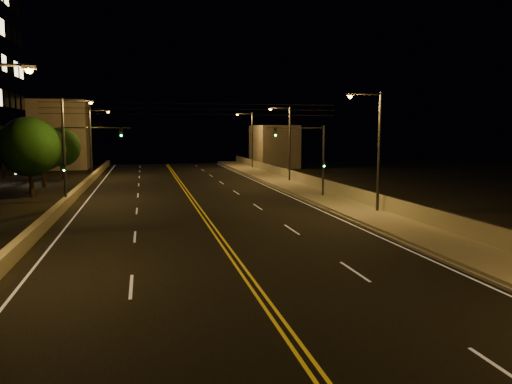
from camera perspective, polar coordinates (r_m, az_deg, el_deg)
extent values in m
cube|color=black|center=(29.06, -4.73, -4.51)|extent=(18.00, 120.00, 0.02)
cube|color=gray|center=(32.31, 14.62, -3.29)|extent=(3.60, 120.00, 0.30)
cube|color=gray|center=(31.52, 11.59, -3.60)|extent=(0.14, 120.00, 0.15)
cube|color=#9D9983|center=(32.99, 17.21, -2.02)|extent=(0.30, 120.00, 1.00)
cube|color=#9D9983|center=(29.31, -24.01, -4.26)|extent=(0.45, 120.00, 0.77)
cube|color=gray|center=(80.21, 2.04, 5.26)|extent=(6.00, 10.00, 6.59)
cube|color=gray|center=(81.50, -21.38, 6.10)|extent=(8.00, 8.00, 10.27)
cylinder|color=black|center=(32.92, 17.24, -1.11)|extent=(0.06, 120.00, 0.06)
cube|color=silver|center=(29.17, -21.77, -4.93)|extent=(0.12, 116.00, 0.00)
cube|color=silver|center=(31.40, 11.04, -3.72)|extent=(0.12, 116.00, 0.00)
cube|color=gold|center=(29.04, -5.03, -4.50)|extent=(0.12, 116.00, 0.00)
cube|color=gold|center=(29.08, -4.44, -4.47)|extent=(0.12, 116.00, 0.00)
cube|color=silver|center=(19.59, -14.08, -10.40)|extent=(0.12, 3.00, 0.00)
cube|color=silver|center=(28.31, -13.68, -4.97)|extent=(0.12, 3.00, 0.00)
cube|color=silver|center=(37.16, -13.47, -2.12)|extent=(0.12, 3.00, 0.00)
cube|color=silver|center=(46.07, -13.35, -0.36)|extent=(0.12, 3.00, 0.00)
cube|color=silver|center=(55.01, -13.26, 0.82)|extent=(0.12, 3.00, 0.00)
cube|color=silver|center=(63.97, -13.20, 1.68)|extent=(0.12, 3.00, 0.00)
cube|color=silver|center=(72.94, -13.15, 2.32)|extent=(0.12, 3.00, 0.00)
cube|color=silver|center=(81.91, -13.11, 2.83)|extent=(0.12, 3.00, 0.00)
cube|color=silver|center=(14.10, 26.94, -18.08)|extent=(0.12, 3.00, 0.00)
cube|color=silver|center=(21.32, 11.20, -8.89)|extent=(0.12, 3.00, 0.00)
cube|color=silver|center=(29.53, 4.11, -4.29)|extent=(0.12, 3.00, 0.00)
cube|color=silver|center=(38.10, 0.19, -1.70)|extent=(0.12, 3.00, 0.00)
cube|color=silver|center=(46.83, -2.27, -0.06)|extent=(0.12, 3.00, 0.00)
cube|color=silver|center=(55.65, -3.95, 1.07)|extent=(0.12, 3.00, 0.00)
cube|color=silver|center=(64.52, -5.18, 1.88)|extent=(0.12, 3.00, 0.00)
cube|color=silver|center=(73.42, -6.11, 2.50)|extent=(0.12, 3.00, 0.00)
cube|color=silver|center=(82.34, -6.83, 2.98)|extent=(0.12, 3.00, 0.00)
cylinder|color=#2D2D33|center=(35.18, 13.87, 4.20)|extent=(0.20, 0.20, 8.39)
cylinder|color=#2D2D33|center=(34.74, 12.42, 10.88)|extent=(2.20, 0.12, 0.12)
cube|color=#2D2D33|center=(34.29, 10.72, 10.86)|extent=(0.50, 0.25, 0.14)
sphere|color=#FF9E2D|center=(34.28, 10.71, 10.69)|extent=(0.28, 0.28, 0.28)
cylinder|color=#2D2D33|center=(55.10, 3.87, 5.36)|extent=(0.20, 0.20, 8.39)
cylinder|color=#2D2D33|center=(54.83, 2.79, 9.58)|extent=(2.20, 0.12, 0.12)
cube|color=#2D2D33|center=(54.54, 1.66, 9.53)|extent=(0.50, 0.25, 0.14)
sphere|color=#FF9E2D|center=(54.54, 1.66, 9.42)|extent=(0.28, 0.28, 0.28)
cylinder|color=#2D2D33|center=(73.85, -0.43, 5.81)|extent=(0.20, 0.20, 8.39)
cylinder|color=#2D2D33|center=(73.64, -1.28, 8.95)|extent=(2.20, 0.12, 0.12)
cube|color=#2D2D33|center=(73.43, -2.13, 8.90)|extent=(0.50, 0.25, 0.14)
sphere|color=#FF9E2D|center=(73.42, -2.13, 8.82)|extent=(0.28, 0.28, 0.28)
cube|color=#2D2D33|center=(20.97, -24.52, 12.84)|extent=(0.50, 0.25, 0.14)
sphere|color=#FF9E2D|center=(20.96, -24.50, 12.57)|extent=(0.28, 0.28, 0.28)
cylinder|color=#2D2D33|center=(43.57, -21.07, 4.45)|extent=(0.20, 0.20, 8.39)
cylinder|color=#2D2D33|center=(43.46, -19.86, 9.83)|extent=(2.20, 0.12, 0.12)
cube|color=#2D2D33|center=(43.34, -18.39, 9.81)|extent=(0.50, 0.25, 0.14)
sphere|color=#FF9E2D|center=(43.34, -18.38, 9.68)|extent=(0.28, 0.28, 0.28)
cylinder|color=#2D2D33|center=(64.69, -18.37, 5.27)|extent=(0.20, 0.20, 8.39)
cylinder|color=#2D2D33|center=(64.62, -17.53, 8.89)|extent=(2.20, 0.12, 0.12)
cube|color=#2D2D33|center=(64.53, -16.55, 8.86)|extent=(0.50, 0.25, 0.14)
sphere|color=#FF9E2D|center=(64.53, -16.54, 8.77)|extent=(0.28, 0.28, 0.28)
cylinder|color=#2D2D33|center=(42.82, 7.70, 3.37)|extent=(0.18, 0.18, 6.23)
cylinder|color=#2D2D33|center=(41.93, 4.54, 7.32)|extent=(5.00, 0.10, 0.10)
cube|color=black|center=(41.44, 2.21, 6.85)|extent=(0.28, 0.18, 0.80)
sphere|color=#19FF4C|center=(41.34, 2.24, 6.51)|extent=(0.14, 0.14, 0.14)
cube|color=black|center=(42.69, 7.77, 3.21)|extent=(0.22, 0.14, 0.55)
cylinder|color=#2D2D33|center=(40.57, -21.06, 2.76)|extent=(0.18, 0.18, 6.23)
cylinder|color=#2D2D33|center=(40.19, -17.69, 7.02)|extent=(5.00, 0.10, 0.10)
cube|color=black|center=(40.08, -15.16, 6.61)|extent=(0.28, 0.18, 0.80)
sphere|color=#19FF4C|center=(39.97, -15.16, 6.25)|extent=(0.14, 0.14, 0.14)
cube|color=black|center=(40.43, -21.08, 2.58)|extent=(0.22, 0.14, 0.55)
cylinder|color=black|center=(37.92, -6.87, 8.79)|extent=(22.00, 0.03, 0.03)
cylinder|color=black|center=(37.94, -6.88, 9.39)|extent=(22.00, 0.03, 0.03)
cylinder|color=black|center=(37.96, -6.89, 10.00)|extent=(22.00, 0.03, 0.03)
cylinder|color=black|center=(47.79, -24.29, 0.91)|extent=(0.36, 0.36, 2.45)
sphere|color=black|center=(47.59, -24.49, 4.74)|extent=(5.16, 5.16, 5.16)
cylinder|color=black|center=(55.87, -23.11, 1.66)|extent=(0.36, 0.36, 2.23)
sphere|color=black|center=(55.70, -23.26, 4.64)|extent=(4.70, 4.70, 4.70)
cylinder|color=black|center=(62.75, -21.31, 2.25)|extent=(0.36, 0.36, 2.16)
sphere|color=black|center=(62.60, -21.42, 4.82)|extent=(4.55, 4.55, 4.55)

